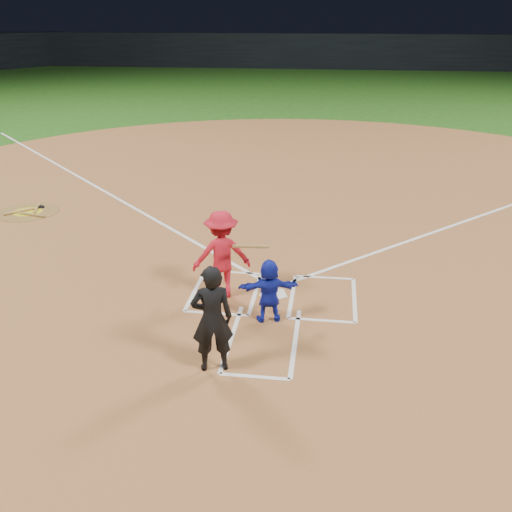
# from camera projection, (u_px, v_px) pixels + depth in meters

# --- Properties ---
(ground) EXTENTS (120.00, 120.00, 0.00)m
(ground) POSITION_uv_depth(u_px,v_px,m) (274.00, 295.00, 11.34)
(ground) COLOR #1D4D13
(ground) RESTS_ON ground
(home_plate_dirt) EXTENTS (28.00, 28.00, 0.01)m
(home_plate_dirt) POSITION_uv_depth(u_px,v_px,m) (295.00, 202.00, 16.80)
(home_plate_dirt) COLOR brown
(home_plate_dirt) RESTS_ON ground
(stadium_wall_far) EXTENTS (80.00, 1.20, 3.20)m
(stadium_wall_far) POSITION_uv_depth(u_px,v_px,m) (327.00, 51.00, 54.37)
(stadium_wall_far) COLOR black
(stadium_wall_far) RESTS_ON ground
(home_plate) EXTENTS (0.60, 0.60, 0.02)m
(home_plate) POSITION_uv_depth(u_px,v_px,m) (274.00, 294.00, 11.34)
(home_plate) COLOR white
(home_plate) RESTS_ON home_plate_dirt
(on_deck_circle) EXTENTS (1.70, 1.70, 0.01)m
(on_deck_circle) POSITION_uv_depth(u_px,v_px,m) (28.00, 212.00, 15.96)
(on_deck_circle) COLOR brown
(on_deck_circle) RESTS_ON home_plate_dirt
(on_deck_logo) EXTENTS (0.80, 0.80, 0.00)m
(on_deck_logo) POSITION_uv_depth(u_px,v_px,m) (28.00, 212.00, 15.96)
(on_deck_logo) COLOR gold
(on_deck_logo) RESTS_ON on_deck_circle
(on_deck_bat_a) EXTENTS (0.32, 0.82, 0.06)m
(on_deck_bat_a) POSITION_uv_depth(u_px,v_px,m) (37.00, 208.00, 16.15)
(on_deck_bat_a) COLOR #A9813E
(on_deck_bat_a) RESTS_ON on_deck_circle
(on_deck_bat_b) EXTENTS (0.62, 0.66, 0.06)m
(on_deck_bat_b) POSITION_uv_depth(u_px,v_px,m) (19.00, 211.00, 15.88)
(on_deck_bat_b) COLOR olive
(on_deck_bat_b) RESTS_ON on_deck_circle
(on_deck_bat_c) EXTENTS (0.83, 0.24, 0.06)m
(on_deck_bat_c) POSITION_uv_depth(u_px,v_px,m) (32.00, 215.00, 15.64)
(on_deck_bat_c) COLOR olive
(on_deck_bat_c) RESTS_ON on_deck_circle
(bat_weight_donut) EXTENTS (0.19, 0.19, 0.05)m
(bat_weight_donut) POSITION_uv_depth(u_px,v_px,m) (41.00, 207.00, 16.29)
(bat_weight_donut) COLOR black
(bat_weight_donut) RESTS_ON on_deck_circle
(catcher) EXTENTS (1.15, 0.59, 1.19)m
(catcher) POSITION_uv_depth(u_px,v_px,m) (269.00, 291.00, 10.18)
(catcher) COLOR #1623B5
(catcher) RESTS_ON home_plate_dirt
(umpire) EXTENTS (0.74, 0.59, 1.77)m
(umpire) POSITION_uv_depth(u_px,v_px,m) (212.00, 319.00, 8.66)
(umpire) COLOR black
(umpire) RESTS_ON home_plate_dirt
(chalk_markings) EXTENTS (28.35, 17.32, 0.01)m
(chalk_markings) POSITION_uv_depth(u_px,v_px,m) (293.00, 210.00, 16.15)
(chalk_markings) COLOR white
(chalk_markings) RESTS_ON home_plate_dirt
(batter_at_plate) EXTENTS (1.56, 0.97, 1.75)m
(batter_at_plate) POSITION_uv_depth(u_px,v_px,m) (222.00, 255.00, 10.96)
(batter_at_plate) COLOR red
(batter_at_plate) RESTS_ON home_plate_dirt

